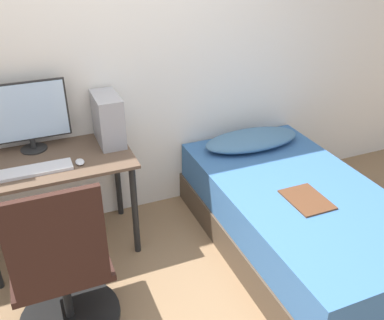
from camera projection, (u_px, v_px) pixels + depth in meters
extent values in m
cube|color=silver|center=(103.00, 60.00, 2.95)|extent=(8.00, 0.05, 2.50)
cube|color=brown|center=(53.00, 161.00, 2.80)|extent=(1.03, 0.60, 0.02)
cylinder|color=black|center=(135.00, 211.00, 2.93)|extent=(0.04, 0.04, 0.70)
cylinder|color=black|center=(117.00, 176.00, 3.33)|extent=(0.04, 0.04, 0.70)
cylinder|color=black|center=(71.00, 316.00, 2.55)|extent=(0.59, 0.59, 0.03)
cylinder|color=black|center=(65.00, 289.00, 2.45)|extent=(0.05, 0.05, 0.41)
cube|color=black|center=(60.00, 259.00, 2.34)|extent=(0.51, 0.51, 0.04)
cube|color=black|center=(57.00, 244.00, 2.00)|extent=(0.46, 0.04, 0.55)
cube|color=#4C3D2D|center=(295.00, 235.00, 3.07)|extent=(1.05, 1.90, 0.23)
cube|color=#38669E|center=(299.00, 206.00, 2.95)|extent=(1.02, 1.86, 0.28)
ellipsoid|color=teal|center=(252.00, 140.00, 3.41)|extent=(0.80, 0.36, 0.11)
cube|color=#56331E|center=(307.00, 200.00, 2.76)|extent=(0.24, 0.32, 0.01)
cylinder|color=black|center=(34.00, 149.00, 2.92)|extent=(0.18, 0.18, 0.01)
cylinder|color=black|center=(33.00, 143.00, 2.90)|extent=(0.04, 0.04, 0.08)
cube|color=black|center=(27.00, 112.00, 2.79)|extent=(0.53, 0.01, 0.40)
cube|color=#B2D1EF|center=(27.00, 112.00, 2.79)|extent=(0.50, 0.01, 0.38)
cube|color=silver|center=(36.00, 170.00, 2.66)|extent=(0.44, 0.14, 0.02)
cube|color=#99999E|center=(108.00, 119.00, 2.94)|extent=(0.17, 0.33, 0.35)
ellipsoid|color=silver|center=(80.00, 162.00, 2.75)|extent=(0.06, 0.09, 0.02)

